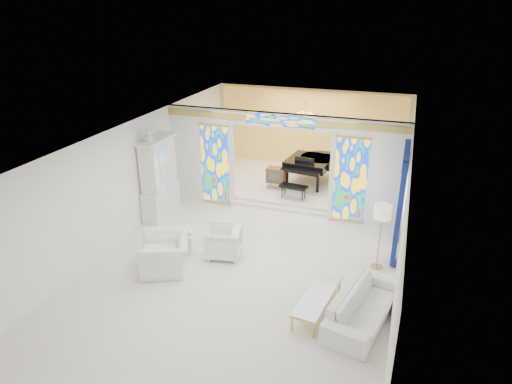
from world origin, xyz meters
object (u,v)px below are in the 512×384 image
(china_cabinet, at_px, (159,179))
(armchair_right, at_px, (223,242))
(grand_piano, at_px, (314,162))
(coffee_table, at_px, (318,296))
(tv_console, at_px, (276,175))
(armchair_left, at_px, (165,253))
(sofa, at_px, (363,306))

(china_cabinet, relative_size, armchair_right, 3.17)
(china_cabinet, bearing_deg, grand_piano, 43.70)
(coffee_table, xyz_separation_m, tv_console, (-2.55, 5.68, 0.28))
(china_cabinet, bearing_deg, coffee_table, -29.38)
(china_cabinet, relative_size, armchair_left, 2.17)
(tv_console, bearing_deg, grand_piano, 39.92)
(armchair_right, distance_m, grand_piano, 5.30)
(armchair_left, distance_m, tv_console, 5.39)
(sofa, distance_m, tv_console, 6.67)
(armchair_right, bearing_deg, sofa, 56.30)
(sofa, distance_m, coffee_table, 0.91)
(armchair_right, xyz_separation_m, tv_console, (0.10, 4.27, 0.24))
(armchair_left, relative_size, sofa, 0.55)
(tv_console, bearing_deg, sofa, -58.05)
(armchair_left, bearing_deg, sofa, 59.75)
(armchair_right, xyz_separation_m, sofa, (3.57, -1.42, -0.06))
(armchair_left, height_order, coffee_table, armchair_left)
(armchair_right, bearing_deg, coffee_table, 49.99)
(armchair_left, bearing_deg, tv_console, 142.51)
(armchair_right, height_order, grand_piano, grand_piano)
(sofa, xyz_separation_m, grand_piano, (-2.40, 6.56, 0.56))
(armchair_right, height_order, sofa, armchair_right)
(armchair_left, distance_m, coffee_table, 3.75)
(armchair_right, xyz_separation_m, coffee_table, (2.66, -1.41, -0.03))
(armchair_right, distance_m, sofa, 3.84)
(armchair_left, height_order, grand_piano, grand_piano)
(china_cabinet, xyz_separation_m, armchair_right, (2.60, -1.54, -0.78))
(coffee_table, distance_m, tv_console, 6.24)
(armchair_right, relative_size, coffee_table, 0.48)
(china_cabinet, distance_m, tv_console, 3.87)
(armchair_right, relative_size, tv_console, 1.23)
(china_cabinet, xyz_separation_m, armchair_left, (1.52, -2.53, -0.76))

